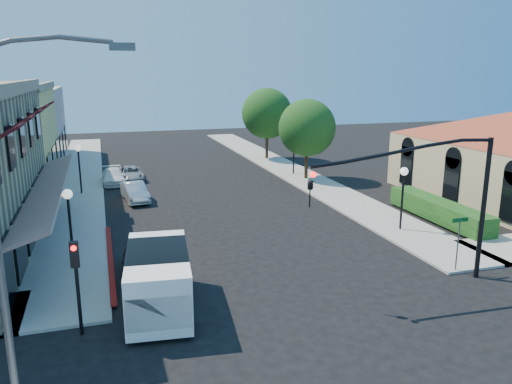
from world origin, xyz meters
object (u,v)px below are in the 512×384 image
object	(u,v)px
cobra_streetlight	(9,214)
lamppost_left_far	(79,157)
secondary_signal	(76,271)
lamppost_right_far	(294,143)
lamppost_right_near	(403,183)
parked_car_b	(135,192)
street_name_sign	(459,235)
lamppost_left_near	(69,208)
signal_mast_arm	(442,188)
parked_car_c	(113,176)
street_tree_a	(307,128)
parked_car_d	(131,173)
street_tree_b	(267,113)
white_van	(158,278)
parked_car_a	(140,261)

from	to	relation	value
cobra_streetlight	lamppost_left_far	bearing A→B (deg)	88.45
secondary_signal	lamppost_right_far	distance (m)	27.98
lamppost_left_far	lamppost_right_far	distance (m)	17.12
lamppost_right_near	parked_car_b	size ratio (longest dim) A/B	0.93
street_name_sign	lamppost_left_near	bearing A→B (deg)	160.07
signal_mast_arm	parked_car_b	bearing A→B (deg)	121.75
signal_mast_arm	parked_car_c	xyz separation A→B (m)	(-12.06, 23.50, -3.50)
signal_mast_arm	cobra_streetlight	bearing A→B (deg)	-166.89
lamppost_left_near	parked_car_b	world-z (taller)	lamppost_left_near
street_tree_a	parked_car_b	bearing A→B (deg)	-167.71
signal_mast_arm	lamppost_right_far	bearing A→B (deg)	83.30
cobra_streetlight	parked_car_d	world-z (taller)	cobra_streetlight
street_tree_a	cobra_streetlight	world-z (taller)	cobra_streetlight
cobra_streetlight	parked_car_d	xyz separation A→B (m)	(4.35, 28.00, -4.72)
street_tree_a	secondary_signal	distance (m)	26.64
secondary_signal	cobra_streetlight	bearing A→B (deg)	-108.63
street_tree_a	cobra_streetlight	xyz separation A→B (m)	(-17.95, -24.00, 1.07)
street_name_sign	parked_car_c	size ratio (longest dim) A/B	0.62
street_tree_b	secondary_signal	xyz separation A→B (m)	(-16.80, -30.59, -2.23)
lamppost_left_far	lamppost_right_near	bearing A→B (deg)	-39.47
lamppost_left_near	lamppost_right_far	xyz separation A→B (m)	(17.00, 16.00, 0.00)
street_name_sign	lamppost_right_far	bearing A→B (deg)	87.37
cobra_streetlight	parked_car_c	distance (m)	27.56
street_tree_a	lamppost_right_far	xyz separation A→B (m)	(-0.30, 2.00, -1.46)
street_name_sign	lamppost_left_far	world-z (taller)	lamppost_left_far
white_van	cobra_streetlight	bearing A→B (deg)	-130.71
lamppost_left_near	lamppost_right_near	world-z (taller)	same
street_tree_b	lamppost_right_far	size ratio (longest dim) A/B	1.97
lamppost_right_far	parked_car_c	world-z (taller)	lamppost_right_far
street_tree_a	parked_car_c	distance (m)	15.72
street_tree_b	white_van	world-z (taller)	street_tree_b
white_van	parked_car_a	size ratio (longest dim) A/B	1.40
parked_car_b	parked_car_d	bearing A→B (deg)	81.38
parked_car_b	signal_mast_arm	bearing A→B (deg)	-65.43
secondary_signal	parked_car_a	xyz separation A→B (m)	(2.29, 4.59, -1.68)
parked_car_d	street_tree_a	bearing A→B (deg)	-18.23
secondary_signal	lamppost_right_near	bearing A→B (deg)	21.78
lamppost_left_near	white_van	size ratio (longest dim) A/B	0.68
cobra_streetlight	lamppost_left_near	xyz separation A→B (m)	(0.65, 10.00, -2.53)
lamppost_left_near	white_van	distance (m)	6.55
street_tree_a	parked_car_c	bearing A→B (deg)	168.69
signal_mast_arm	parked_car_c	world-z (taller)	signal_mast_arm
lamppost_right_far	cobra_streetlight	bearing A→B (deg)	-124.17
lamppost_left_near	lamppost_left_far	distance (m)	14.00
lamppost_right_far	white_van	distance (m)	25.61
lamppost_left_near	parked_car_a	xyz separation A→B (m)	(2.79, -2.00, -2.10)
cobra_streetlight	lamppost_left_far	distance (m)	24.14
parked_car_b	parked_car_c	distance (m)	6.12
secondary_signal	white_van	world-z (taller)	secondary_signal
signal_mast_arm	white_van	size ratio (longest dim) A/B	1.53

